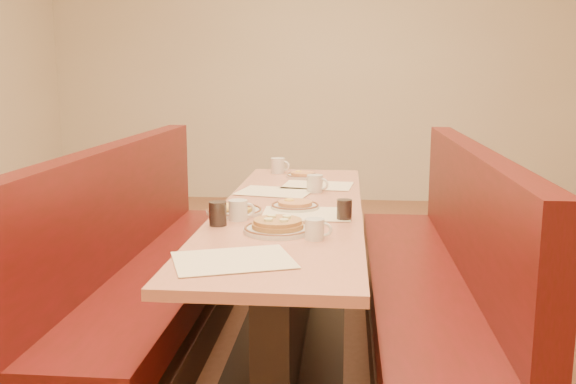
# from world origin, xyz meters

# --- Properties ---
(ground) EXTENTS (8.00, 8.00, 0.00)m
(ground) POSITION_xyz_m (0.00, 0.00, 0.00)
(ground) COLOR #9E6647
(ground) RESTS_ON ground
(diner_table) EXTENTS (0.70, 2.50, 0.75)m
(diner_table) POSITION_xyz_m (0.00, 0.00, 0.37)
(diner_table) COLOR black
(diner_table) RESTS_ON ground
(booth_left) EXTENTS (0.55, 2.50, 1.05)m
(booth_left) POSITION_xyz_m (-0.73, 0.00, 0.36)
(booth_left) COLOR #4C3326
(booth_left) RESTS_ON ground
(booth_right) EXTENTS (0.55, 2.50, 1.05)m
(booth_right) POSITION_xyz_m (0.73, 0.00, 0.36)
(booth_right) COLOR #4C3326
(booth_right) RESTS_ON ground
(placemat_near_left) EXTENTS (0.49, 0.43, 0.00)m
(placemat_near_left) POSITION_xyz_m (-0.12, -0.93, 0.75)
(placemat_near_left) COLOR beige
(placemat_near_left) RESTS_ON diner_table
(placemat_near_right) EXTENTS (0.41, 0.32, 0.00)m
(placemat_near_right) POSITION_xyz_m (0.09, -0.15, 0.75)
(placemat_near_right) COLOR beige
(placemat_near_right) RESTS_ON diner_table
(placemat_far_left) EXTENTS (0.45, 0.37, 0.00)m
(placemat_far_left) POSITION_xyz_m (-0.12, 0.39, 0.75)
(placemat_far_left) COLOR beige
(placemat_far_left) RESTS_ON diner_table
(placemat_far_right) EXTENTS (0.43, 0.34, 0.00)m
(placemat_far_right) POSITION_xyz_m (0.11, 0.62, 0.75)
(placemat_far_right) COLOR beige
(placemat_far_right) RESTS_ON diner_table
(pancake_plate) EXTENTS (0.29, 0.29, 0.06)m
(pancake_plate) POSITION_xyz_m (-0.01, -0.50, 0.77)
(pancake_plate) COLOR silver
(pancake_plate) RESTS_ON diner_table
(eggs_plate) EXTENTS (0.27, 0.27, 0.05)m
(eggs_plate) POSITION_xyz_m (-0.26, -0.16, 0.77)
(eggs_plate) COLOR silver
(eggs_plate) RESTS_ON diner_table
(extra_plate_mid) EXTENTS (0.24, 0.24, 0.05)m
(extra_plate_mid) POSITION_xyz_m (0.03, -0.03, 0.77)
(extra_plate_mid) COLOR silver
(extra_plate_mid) RESTS_ON diner_table
(extra_plate_far) EXTENTS (0.21, 0.21, 0.04)m
(extra_plate_far) POSITION_xyz_m (-0.01, 0.93, 0.76)
(extra_plate_far) COLOR silver
(extra_plate_far) RESTS_ON diner_table
(coffee_mug_a) EXTENTS (0.11, 0.08, 0.08)m
(coffee_mug_a) POSITION_xyz_m (0.15, -0.60, 0.79)
(coffee_mug_a) COLOR silver
(coffee_mug_a) RESTS_ON diner_table
(coffee_mug_b) EXTENTS (0.12, 0.09, 0.09)m
(coffee_mug_b) POSITION_xyz_m (-0.21, -0.29, 0.80)
(coffee_mug_b) COLOR silver
(coffee_mug_b) RESTS_ON diner_table
(coffee_mug_c) EXTENTS (0.12, 0.09, 0.10)m
(coffee_mug_c) POSITION_xyz_m (0.10, 0.43, 0.80)
(coffee_mug_c) COLOR silver
(coffee_mug_c) RESTS_ON diner_table
(coffee_mug_d) EXTENTS (0.13, 0.09, 0.10)m
(coffee_mug_d) POSITION_xyz_m (-0.18, 1.08, 0.80)
(coffee_mug_d) COLOR silver
(coffee_mug_d) RESTS_ON diner_table
(soda_tumbler_near) EXTENTS (0.08, 0.08, 0.11)m
(soda_tumbler_near) POSITION_xyz_m (-0.28, -0.40, 0.80)
(soda_tumbler_near) COLOR black
(soda_tumbler_near) RESTS_ON diner_table
(soda_tumbler_mid) EXTENTS (0.07, 0.07, 0.09)m
(soda_tumbler_mid) POSITION_xyz_m (0.27, -0.25, 0.80)
(soda_tumbler_mid) COLOR black
(soda_tumbler_mid) RESTS_ON diner_table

